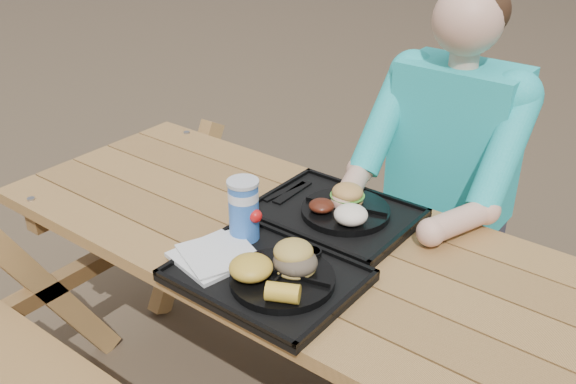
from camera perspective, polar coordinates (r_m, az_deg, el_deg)
The scene contains 17 objects.
picnic_table at distance 2.04m, azimuth 0.00°, elevation -12.59°, with size 1.80×1.49×0.75m, color #999999, non-canonical shape.
tray_near at distance 1.63m, azimuth -1.92°, elevation -7.55°, with size 0.45×0.35×0.02m, color black.
tray_far at distance 1.89m, azimuth 4.19°, elevation -2.07°, with size 0.45×0.35×0.02m, color black.
plate_near at distance 1.58m, azimuth -0.50°, elevation -7.76°, with size 0.26×0.26×0.02m, color black.
plate_far at distance 1.87m, azimuth 5.14°, elevation -1.70°, with size 0.26×0.26×0.02m, color black.
napkin_stack at distance 1.68m, azimuth -6.64°, elevation -5.60°, with size 0.18×0.18×0.02m, color silver.
soda_cup at distance 1.72m, azimuth -3.95°, elevation -1.72°, with size 0.08×0.08×0.16m, color blue.
condiment_bbq at distance 1.68m, azimuth 0.71°, elevation -5.19°, with size 0.04×0.04×0.03m, color #310905.
condiment_mustard at distance 1.66m, azimuth 2.11°, elevation -5.65°, with size 0.05×0.05×0.03m, color gold.
sandwich at distance 1.57m, azimuth 0.66°, elevation -5.23°, with size 0.11×0.11×0.11m, color gold, non-canonical shape.
mac_cheese at distance 1.56m, azimuth -3.32°, elevation -6.72°, with size 0.11×0.11×0.05m, color gold.
corn_cob at distance 1.48m, azimuth -0.47°, elevation -8.94°, with size 0.08×0.08×0.05m, color gold, non-canonical shape.
cutlery_far at distance 1.98m, azimuth 0.40°, elevation -0.03°, with size 0.03×0.17×0.01m, color black.
burger at distance 1.88m, azimuth 5.33°, elevation 0.29°, with size 0.10×0.10×0.09m, color #C08744, non-canonical shape.
baked_beans at distance 1.84m, azimuth 3.00°, elevation -1.22°, with size 0.07×0.07×0.03m, color #4B1A0F.
potato_salad at distance 1.78m, azimuth 5.61°, elevation -2.02°, with size 0.10×0.10×0.05m, color white.
diner at distance 2.24m, azimuth 13.75°, elevation -1.26°, with size 0.48×0.84×1.28m, color #1CCAB1, non-canonical shape.
Camera 1 is at (0.95, -1.23, 1.71)m, focal length 40.00 mm.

